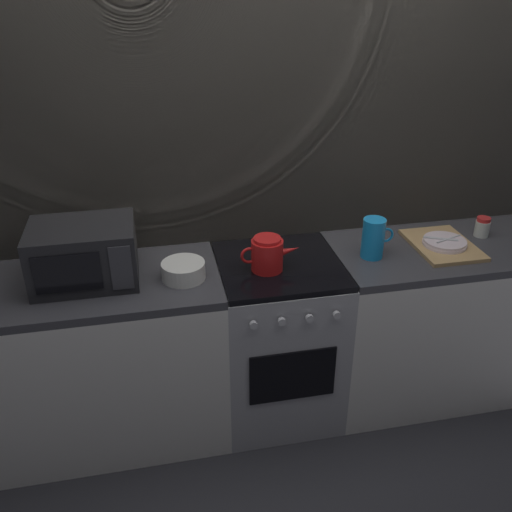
{
  "coord_description": "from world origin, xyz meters",
  "views": [
    {
      "loc": [
        -0.59,
        -2.28,
        2.18
      ],
      "look_at": [
        -0.12,
        0.0,
        0.95
      ],
      "focal_mm": 38.86,
      "sensor_mm": 36.0,
      "label": 1
    }
  ],
  "objects_px": {
    "dish_pile": "(443,244)",
    "spice_jar": "(482,227)",
    "microwave": "(84,254)",
    "mixing_bowl": "(183,270)",
    "pitcher": "(373,238)",
    "kettle": "(267,254)",
    "stove_unit": "(278,339)"
  },
  "relations": [
    {
      "from": "dish_pile",
      "to": "spice_jar",
      "type": "distance_m",
      "value": 0.28
    },
    {
      "from": "microwave",
      "to": "mixing_bowl",
      "type": "relative_size",
      "value": 2.3
    },
    {
      "from": "pitcher",
      "to": "kettle",
      "type": "bearing_deg",
      "value": -177.51
    },
    {
      "from": "stove_unit",
      "to": "kettle",
      "type": "bearing_deg",
      "value": -145.95
    },
    {
      "from": "dish_pile",
      "to": "spice_jar",
      "type": "xyz_separation_m",
      "value": [
        0.27,
        0.08,
        0.03
      ]
    },
    {
      "from": "dish_pile",
      "to": "spice_jar",
      "type": "relative_size",
      "value": 3.81
    },
    {
      "from": "microwave",
      "to": "mixing_bowl",
      "type": "distance_m",
      "value": 0.45
    },
    {
      "from": "mixing_bowl",
      "to": "spice_jar",
      "type": "xyz_separation_m",
      "value": [
        1.59,
        0.13,
        0.01
      ]
    },
    {
      "from": "spice_jar",
      "to": "microwave",
      "type": "bearing_deg",
      "value": -178.32
    },
    {
      "from": "mixing_bowl",
      "to": "pitcher",
      "type": "distance_m",
      "value": 0.93
    },
    {
      "from": "microwave",
      "to": "mixing_bowl",
      "type": "xyz_separation_m",
      "value": [
        0.43,
        -0.07,
        -0.1
      ]
    },
    {
      "from": "kettle",
      "to": "stove_unit",
      "type": "bearing_deg",
      "value": 34.05
    },
    {
      "from": "kettle",
      "to": "pitcher",
      "type": "height_order",
      "value": "pitcher"
    },
    {
      "from": "microwave",
      "to": "mixing_bowl",
      "type": "height_order",
      "value": "microwave"
    },
    {
      "from": "dish_pile",
      "to": "spice_jar",
      "type": "height_order",
      "value": "spice_jar"
    },
    {
      "from": "stove_unit",
      "to": "dish_pile",
      "type": "xyz_separation_m",
      "value": [
        0.86,
        -0.0,
        0.47
      ]
    },
    {
      "from": "stove_unit",
      "to": "mixing_bowl",
      "type": "height_order",
      "value": "mixing_bowl"
    },
    {
      "from": "stove_unit",
      "to": "spice_jar",
      "type": "relative_size",
      "value": 8.57
    },
    {
      "from": "stove_unit",
      "to": "microwave",
      "type": "xyz_separation_m",
      "value": [
        -0.9,
        0.02,
        0.59
      ]
    },
    {
      "from": "pitcher",
      "to": "dish_pile",
      "type": "xyz_separation_m",
      "value": [
        0.39,
        0.02,
        -0.08
      ]
    },
    {
      "from": "stove_unit",
      "to": "mixing_bowl",
      "type": "relative_size",
      "value": 4.5
    },
    {
      "from": "kettle",
      "to": "spice_jar",
      "type": "relative_size",
      "value": 2.71
    },
    {
      "from": "microwave",
      "to": "dish_pile",
      "type": "distance_m",
      "value": 1.76
    },
    {
      "from": "stove_unit",
      "to": "spice_jar",
      "type": "height_order",
      "value": "spice_jar"
    },
    {
      "from": "microwave",
      "to": "dish_pile",
      "type": "height_order",
      "value": "microwave"
    },
    {
      "from": "mixing_bowl",
      "to": "dish_pile",
      "type": "relative_size",
      "value": 0.5
    },
    {
      "from": "microwave",
      "to": "kettle",
      "type": "distance_m",
      "value": 0.83
    },
    {
      "from": "stove_unit",
      "to": "microwave",
      "type": "height_order",
      "value": "microwave"
    },
    {
      "from": "kettle",
      "to": "dish_pile",
      "type": "xyz_separation_m",
      "value": [
        0.93,
        0.05,
        -0.06
      ]
    },
    {
      "from": "pitcher",
      "to": "dish_pile",
      "type": "height_order",
      "value": "pitcher"
    },
    {
      "from": "microwave",
      "to": "spice_jar",
      "type": "xyz_separation_m",
      "value": [
        2.02,
        0.06,
        -0.08
      ]
    },
    {
      "from": "kettle",
      "to": "pitcher",
      "type": "distance_m",
      "value": 0.54
    }
  ]
}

